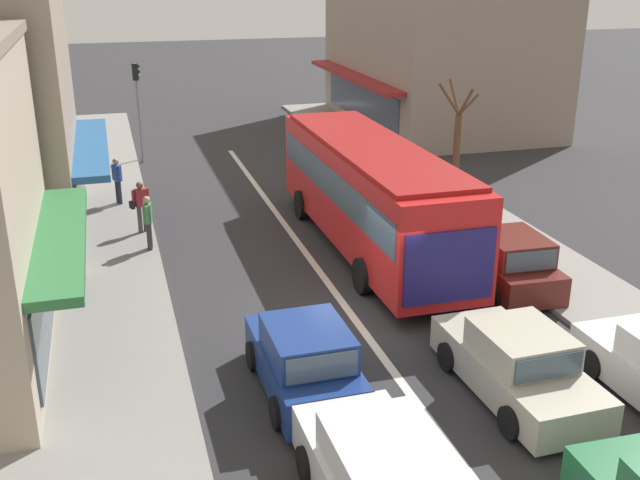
{
  "coord_description": "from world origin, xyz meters",
  "views": [
    {
      "loc": [
        -5.32,
        -15.39,
        8.14
      ],
      "look_at": [
        -0.18,
        2.49,
        1.2
      ],
      "focal_mm": 42.0,
      "sensor_mm": 36.0,
      "label": 1
    }
  ],
  "objects_px": {
    "sedan_behind_bus_mid": "(517,365)",
    "pedestrian_with_handbag_near": "(141,204)",
    "traffic_light_downstreet": "(137,96)",
    "pedestrian_browsing_midblock": "(117,178)",
    "street_tree_right": "(456,149)",
    "pedestrian_far_walker": "(148,219)",
    "hatchback_behind_bus_near": "(305,361)",
    "parked_hatchback_kerb_second": "(507,263)",
    "city_bus": "(371,189)"
  },
  "relations": [
    {
      "from": "pedestrian_with_handbag_near",
      "to": "pedestrian_browsing_midblock",
      "type": "distance_m",
      "value": 3.3
    },
    {
      "from": "parked_hatchback_kerb_second",
      "to": "traffic_light_downstreet",
      "type": "xyz_separation_m",
      "value": [
        -8.44,
        16.2,
        2.15
      ]
    },
    {
      "from": "pedestrian_with_handbag_near",
      "to": "pedestrian_browsing_midblock",
      "type": "height_order",
      "value": "same"
    },
    {
      "from": "traffic_light_downstreet",
      "to": "pedestrian_with_handbag_near",
      "type": "height_order",
      "value": "traffic_light_downstreet"
    },
    {
      "from": "traffic_light_downstreet",
      "to": "parked_hatchback_kerb_second",
      "type": "bearing_deg",
      "value": -62.49
    },
    {
      "from": "sedan_behind_bus_mid",
      "to": "traffic_light_downstreet",
      "type": "xyz_separation_m",
      "value": [
        -5.99,
        20.97,
        2.19
      ]
    },
    {
      "from": "sedan_behind_bus_mid",
      "to": "hatchback_behind_bus_near",
      "type": "bearing_deg",
      "value": 162.57
    },
    {
      "from": "pedestrian_browsing_midblock",
      "to": "pedestrian_far_walker",
      "type": "bearing_deg",
      "value": -81.49
    },
    {
      "from": "hatchback_behind_bus_near",
      "to": "pedestrian_with_handbag_near",
      "type": "height_order",
      "value": "pedestrian_with_handbag_near"
    },
    {
      "from": "traffic_light_downstreet",
      "to": "pedestrian_with_handbag_near",
      "type": "relative_size",
      "value": 2.58
    },
    {
      "from": "pedestrian_browsing_midblock",
      "to": "traffic_light_downstreet",
      "type": "bearing_deg",
      "value": 79.28
    },
    {
      "from": "hatchback_behind_bus_near",
      "to": "pedestrian_browsing_midblock",
      "type": "height_order",
      "value": "pedestrian_browsing_midblock"
    },
    {
      "from": "city_bus",
      "to": "pedestrian_far_walker",
      "type": "relative_size",
      "value": 6.66
    },
    {
      "from": "parked_hatchback_kerb_second",
      "to": "pedestrian_with_handbag_near",
      "type": "xyz_separation_m",
      "value": [
        -9.0,
        6.74,
        0.36
      ]
    },
    {
      "from": "hatchback_behind_bus_near",
      "to": "pedestrian_browsing_midblock",
      "type": "relative_size",
      "value": 2.28
    },
    {
      "from": "sedan_behind_bus_mid",
      "to": "parked_hatchback_kerb_second",
      "type": "distance_m",
      "value": 5.37
    },
    {
      "from": "city_bus",
      "to": "pedestrian_browsing_midblock",
      "type": "height_order",
      "value": "city_bus"
    },
    {
      "from": "traffic_light_downstreet",
      "to": "street_tree_right",
      "type": "distance_m",
      "value": 13.85
    },
    {
      "from": "street_tree_right",
      "to": "pedestrian_with_handbag_near",
      "type": "xyz_separation_m",
      "value": [
        -10.76,
        -0.12,
        -1.01
      ]
    },
    {
      "from": "pedestrian_browsing_midblock",
      "to": "sedan_behind_bus_mid",
      "type": "bearing_deg",
      "value": -64.1
    },
    {
      "from": "street_tree_right",
      "to": "sedan_behind_bus_mid",
      "type": "bearing_deg",
      "value": -109.88
    },
    {
      "from": "pedestrian_browsing_midblock",
      "to": "pedestrian_far_walker",
      "type": "xyz_separation_m",
      "value": [
        0.72,
        -4.84,
        0.0
      ]
    },
    {
      "from": "parked_hatchback_kerb_second",
      "to": "pedestrian_far_walker",
      "type": "relative_size",
      "value": 2.31
    },
    {
      "from": "hatchback_behind_bus_near",
      "to": "parked_hatchback_kerb_second",
      "type": "relative_size",
      "value": 0.99
    },
    {
      "from": "traffic_light_downstreet",
      "to": "street_tree_right",
      "type": "height_order",
      "value": "street_tree_right"
    },
    {
      "from": "hatchback_behind_bus_near",
      "to": "street_tree_right",
      "type": "distance_m",
      "value": 13.3
    },
    {
      "from": "pedestrian_with_handbag_near",
      "to": "pedestrian_far_walker",
      "type": "xyz_separation_m",
      "value": [
        0.12,
        -1.6,
        -0.0
      ]
    },
    {
      "from": "street_tree_right",
      "to": "pedestrian_far_walker",
      "type": "height_order",
      "value": "street_tree_right"
    },
    {
      "from": "traffic_light_downstreet",
      "to": "street_tree_right",
      "type": "xyz_separation_m",
      "value": [
        10.19,
        -9.34,
        -0.78
      ]
    },
    {
      "from": "sedan_behind_bus_mid",
      "to": "street_tree_right",
      "type": "distance_m",
      "value": 12.45
    },
    {
      "from": "sedan_behind_bus_mid",
      "to": "pedestrian_far_walker",
      "type": "xyz_separation_m",
      "value": [
        -6.44,
        9.91,
        0.4
      ]
    },
    {
      "from": "sedan_behind_bus_mid",
      "to": "street_tree_right",
      "type": "xyz_separation_m",
      "value": [
        4.21,
        11.63,
        1.42
      ]
    },
    {
      "from": "traffic_light_downstreet",
      "to": "pedestrian_browsing_midblock",
      "type": "distance_m",
      "value": 6.58
    },
    {
      "from": "street_tree_right",
      "to": "pedestrian_with_handbag_near",
      "type": "bearing_deg",
      "value": -179.37
    },
    {
      "from": "sedan_behind_bus_mid",
      "to": "parked_hatchback_kerb_second",
      "type": "xyz_separation_m",
      "value": [
        2.45,
        4.77,
        0.05
      ]
    },
    {
      "from": "hatchback_behind_bus_near",
      "to": "pedestrian_with_handbag_near",
      "type": "relative_size",
      "value": 2.28
    },
    {
      "from": "parked_hatchback_kerb_second",
      "to": "hatchback_behind_bus_near",
      "type": "bearing_deg",
      "value": -151.43
    },
    {
      "from": "pedestrian_far_walker",
      "to": "pedestrian_with_handbag_near",
      "type": "bearing_deg",
      "value": 94.11
    },
    {
      "from": "street_tree_right",
      "to": "pedestrian_browsing_midblock",
      "type": "distance_m",
      "value": 11.83
    },
    {
      "from": "sedan_behind_bus_mid",
      "to": "traffic_light_downstreet",
      "type": "distance_m",
      "value": 21.92
    },
    {
      "from": "traffic_light_downstreet",
      "to": "pedestrian_far_walker",
      "type": "xyz_separation_m",
      "value": [
        -0.45,
        -11.06,
        -1.79
      ]
    },
    {
      "from": "sedan_behind_bus_mid",
      "to": "street_tree_right",
      "type": "height_order",
      "value": "street_tree_right"
    },
    {
      "from": "parked_hatchback_kerb_second",
      "to": "pedestrian_browsing_midblock",
      "type": "distance_m",
      "value": 13.86
    },
    {
      "from": "traffic_light_downstreet",
      "to": "pedestrian_browsing_midblock",
      "type": "xyz_separation_m",
      "value": [
        -1.18,
        -6.22,
        -1.79
      ]
    },
    {
      "from": "parked_hatchback_kerb_second",
      "to": "pedestrian_browsing_midblock",
      "type": "height_order",
      "value": "pedestrian_browsing_midblock"
    },
    {
      "from": "traffic_light_downstreet",
      "to": "street_tree_right",
      "type": "relative_size",
      "value": 0.96
    },
    {
      "from": "pedestrian_browsing_midblock",
      "to": "pedestrian_far_walker",
      "type": "distance_m",
      "value": 4.9
    },
    {
      "from": "sedan_behind_bus_mid",
      "to": "pedestrian_far_walker",
      "type": "relative_size",
      "value": 2.6
    },
    {
      "from": "hatchback_behind_bus_near",
      "to": "sedan_behind_bus_mid",
      "type": "bearing_deg",
      "value": -17.43
    },
    {
      "from": "sedan_behind_bus_mid",
      "to": "pedestrian_with_handbag_near",
      "type": "relative_size",
      "value": 2.6
    }
  ]
}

